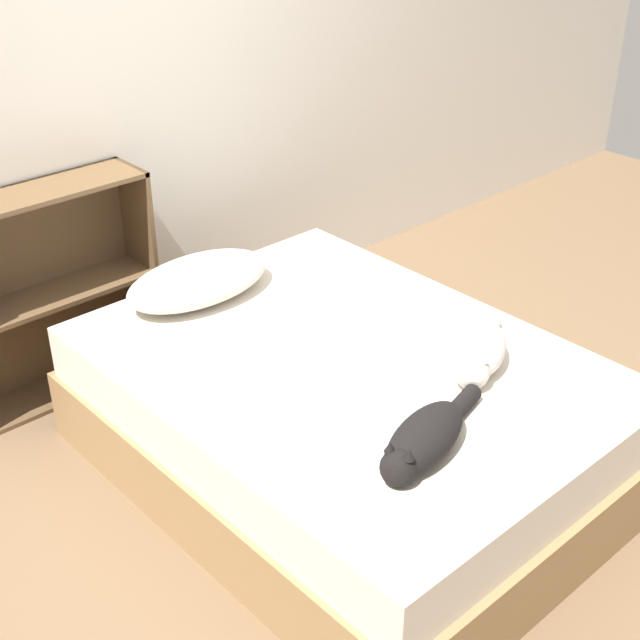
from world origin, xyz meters
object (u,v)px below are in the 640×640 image
at_px(cat_light, 479,351).
at_px(bookshelf, 36,293).
at_px(bed, 346,416).
at_px(pillow, 198,280).
at_px(cat_dark, 424,439).

xyz_separation_m(cat_light, bookshelf, (-0.87, 1.62, -0.10)).
height_order(bed, pillow, pillow).
bearing_deg(bed, cat_dark, -110.72).
bearing_deg(pillow, cat_dark, -94.24).
bearing_deg(bed, cat_light, -50.15).
distance_m(bed, bookshelf, 1.41).
bearing_deg(bed, bookshelf, 114.21).
bearing_deg(cat_dark, cat_light, -172.87).
bearing_deg(cat_dark, bed, -124.83).
bearing_deg(cat_light, bookshelf, -90.40).
xyz_separation_m(cat_light, cat_dark, (-0.51, -0.20, -0.01)).
height_order(pillow, bookshelf, bookshelf).
relative_size(bed, pillow, 3.02).
bearing_deg(cat_dark, bookshelf, -92.88).
relative_size(cat_light, cat_dark, 0.83).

